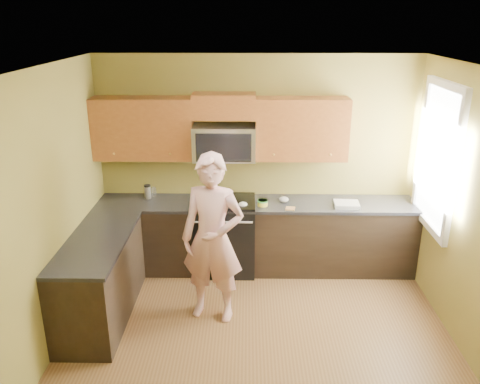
{
  "coord_description": "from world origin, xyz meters",
  "views": [
    {
      "loc": [
        -0.12,
        -3.96,
        3.13
      ],
      "look_at": [
        -0.2,
        1.3,
        1.2
      ],
      "focal_mm": 36.25,
      "sensor_mm": 36.0,
      "label": 1
    }
  ],
  "objects_px": {
    "stove": "(225,235)",
    "travel_mug": "(148,198)",
    "frying_pan": "(222,206)",
    "woman": "(213,239)",
    "microwave": "(224,159)",
    "butter_tub": "(263,206)"
  },
  "relations": [
    {
      "from": "stove",
      "to": "butter_tub",
      "type": "bearing_deg",
      "value": -11.24
    },
    {
      "from": "butter_tub",
      "to": "travel_mug",
      "type": "xyz_separation_m",
      "value": [
        -1.46,
        0.23,
        0.0
      ]
    },
    {
      "from": "stove",
      "to": "travel_mug",
      "type": "xyz_separation_m",
      "value": [
        -0.99,
        0.14,
        0.45
      ]
    },
    {
      "from": "frying_pan",
      "to": "travel_mug",
      "type": "bearing_deg",
      "value": 146.92
    },
    {
      "from": "stove",
      "to": "woman",
      "type": "xyz_separation_m",
      "value": [
        -0.08,
        -1.05,
        0.45
      ]
    },
    {
      "from": "woman",
      "to": "travel_mug",
      "type": "height_order",
      "value": "woman"
    },
    {
      "from": "microwave",
      "to": "butter_tub",
      "type": "bearing_deg",
      "value": -24.82
    },
    {
      "from": "woman",
      "to": "butter_tub",
      "type": "bearing_deg",
      "value": 73.21
    },
    {
      "from": "stove",
      "to": "travel_mug",
      "type": "distance_m",
      "value": 1.09
    },
    {
      "from": "woman",
      "to": "butter_tub",
      "type": "relative_size",
      "value": 14.24
    },
    {
      "from": "stove",
      "to": "travel_mug",
      "type": "relative_size",
      "value": 5.27
    },
    {
      "from": "woman",
      "to": "travel_mug",
      "type": "distance_m",
      "value": 1.5
    },
    {
      "from": "microwave",
      "to": "travel_mug",
      "type": "distance_m",
      "value": 1.12
    },
    {
      "from": "stove",
      "to": "travel_mug",
      "type": "bearing_deg",
      "value": 172.12
    },
    {
      "from": "woman",
      "to": "frying_pan",
      "type": "height_order",
      "value": "woman"
    },
    {
      "from": "travel_mug",
      "to": "frying_pan",
      "type": "bearing_deg",
      "value": -19.23
    },
    {
      "from": "stove",
      "to": "woman",
      "type": "relative_size",
      "value": 0.52
    },
    {
      "from": "woman",
      "to": "butter_tub",
      "type": "distance_m",
      "value": 1.1
    },
    {
      "from": "butter_tub",
      "to": "frying_pan",
      "type": "bearing_deg",
      "value": -167.8
    },
    {
      "from": "woman",
      "to": "microwave",
      "type": "bearing_deg",
      "value": 99.42
    },
    {
      "from": "microwave",
      "to": "butter_tub",
      "type": "xyz_separation_m",
      "value": [
        0.47,
        -0.22,
        -0.53
      ]
    },
    {
      "from": "butter_tub",
      "to": "travel_mug",
      "type": "height_order",
      "value": "travel_mug"
    }
  ]
}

